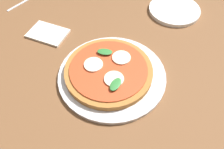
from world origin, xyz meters
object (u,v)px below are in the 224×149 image
at_px(serving_tray, 112,75).
at_px(pizza, 109,71).
at_px(plate_white, 174,10).
at_px(napkin, 48,33).
at_px(dining_table, 118,84).

bearing_deg(serving_tray, pizza, -22.59).
xyz_separation_m(plate_white, napkin, (0.46, 0.13, -0.00)).
relative_size(dining_table, pizza, 4.27).
xyz_separation_m(dining_table, serving_tray, (0.02, 0.04, 0.10)).
bearing_deg(dining_table, plate_white, -128.48).
bearing_deg(plate_white, dining_table, 51.52).
relative_size(dining_table, napkin, 8.51).
bearing_deg(serving_tray, plate_white, -127.06).
bearing_deg(napkin, serving_tray, 139.77).
xyz_separation_m(serving_tray, pizza, (0.01, -0.00, 0.02)).
distance_m(pizza, napkin, 0.28).
relative_size(dining_table, plate_white, 5.75).
xyz_separation_m(dining_table, plate_white, (-0.22, -0.27, 0.11)).
height_order(dining_table, plate_white, plate_white).
height_order(plate_white, napkin, plate_white).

